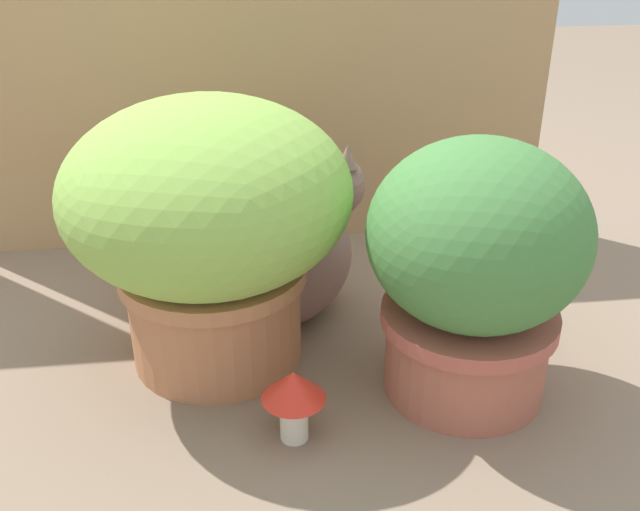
% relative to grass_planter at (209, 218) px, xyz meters
% --- Properties ---
extents(ground_plane, '(6.00, 6.00, 0.00)m').
position_rel_grass_planter_xyz_m(ground_plane, '(0.09, -0.06, -0.25)').
color(ground_plane, '#826C59').
extents(cardboard_backdrop, '(1.23, 0.03, 0.72)m').
position_rel_grass_planter_xyz_m(cardboard_backdrop, '(0.09, 0.45, 0.12)').
color(cardboard_backdrop, tan).
rests_on(cardboard_backdrop, ground).
extents(grass_planter, '(0.44, 0.44, 0.43)m').
position_rel_grass_planter_xyz_m(grass_planter, '(0.00, 0.00, 0.00)').
color(grass_planter, '#B5724B').
rests_on(grass_planter, ground).
extents(leafy_planter, '(0.31, 0.31, 0.40)m').
position_rel_grass_planter_xyz_m(leafy_planter, '(0.38, -0.13, -0.03)').
color(leafy_planter, '#B1604C').
rests_on(leafy_planter, ground).
extents(cat, '(0.36, 0.30, 0.32)m').
position_rel_grass_planter_xyz_m(cat, '(0.14, 0.11, -0.13)').
color(cat, '#86665D').
rests_on(cat, ground).
extents(mushroom_ornament_red, '(0.09, 0.09, 0.11)m').
position_rel_grass_planter_xyz_m(mushroom_ornament_red, '(0.11, -0.22, -0.17)').
color(mushroom_ornament_red, silver).
rests_on(mushroom_ornament_red, ground).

